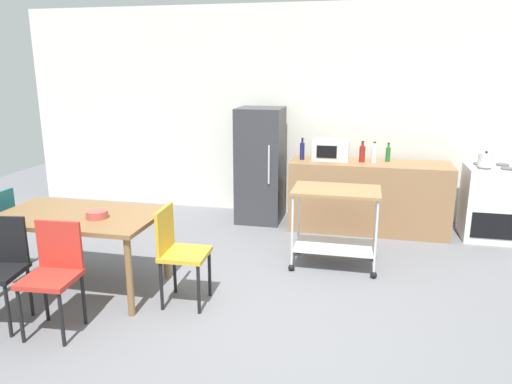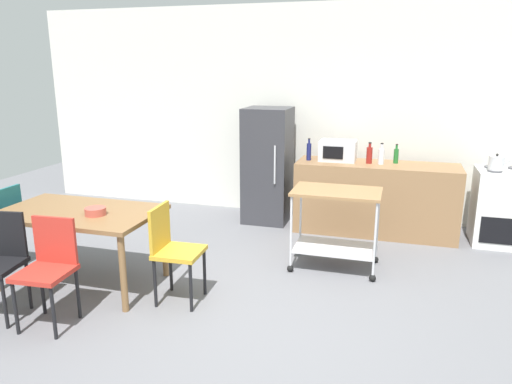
# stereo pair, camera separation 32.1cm
# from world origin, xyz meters

# --- Properties ---
(ground_plane) EXTENTS (12.00, 12.00, 0.00)m
(ground_plane) POSITION_xyz_m (0.00, 0.00, 0.00)
(ground_plane) COLOR slate
(back_wall) EXTENTS (8.40, 0.12, 2.90)m
(back_wall) POSITION_xyz_m (0.00, 3.20, 1.45)
(back_wall) COLOR silver
(back_wall) RESTS_ON ground_plane
(kitchen_counter) EXTENTS (2.00, 0.64, 0.90)m
(kitchen_counter) POSITION_xyz_m (0.90, 2.60, 0.45)
(kitchen_counter) COLOR olive
(kitchen_counter) RESTS_ON ground_plane
(dining_table) EXTENTS (1.50, 0.90, 0.75)m
(dining_table) POSITION_xyz_m (-1.76, 0.23, 0.67)
(dining_table) COLOR brown
(dining_table) RESTS_ON ground_plane
(chair_mustard) EXTENTS (0.42, 0.42, 0.89)m
(chair_mustard) POSITION_xyz_m (-0.75, 0.17, 0.52)
(chair_mustard) COLOR gold
(chair_mustard) RESTS_ON ground_plane
(chair_red) EXTENTS (0.43, 0.43, 0.89)m
(chair_red) POSITION_xyz_m (-1.54, -0.49, 0.52)
(chair_red) COLOR #B72D23
(chair_red) RESTS_ON ground_plane
(stove_oven) EXTENTS (0.60, 0.61, 0.92)m
(stove_oven) POSITION_xyz_m (2.35, 2.62, 0.45)
(stove_oven) COLOR white
(stove_oven) RESTS_ON ground_plane
(refrigerator) EXTENTS (0.60, 0.63, 1.55)m
(refrigerator) POSITION_xyz_m (-0.55, 2.70, 0.78)
(refrigerator) COLOR #333338
(refrigerator) RESTS_ON ground_plane
(kitchen_cart) EXTENTS (0.91, 0.57, 0.85)m
(kitchen_cart) POSITION_xyz_m (0.56, 1.32, 0.57)
(kitchen_cart) COLOR olive
(kitchen_cart) RESTS_ON ground_plane
(bottle_olive_oil) EXTENTS (0.06, 0.06, 0.28)m
(bottle_olive_oil) POSITION_xyz_m (0.03, 2.59, 1.02)
(bottle_olive_oil) COLOR navy
(bottle_olive_oil) RESTS_ON kitchen_counter
(microwave) EXTENTS (0.46, 0.35, 0.26)m
(microwave) POSITION_xyz_m (0.39, 2.67, 1.03)
(microwave) COLOR silver
(microwave) RESTS_ON kitchen_counter
(bottle_sparkling_water) EXTENTS (0.07, 0.07, 0.27)m
(bottle_sparkling_water) POSITION_xyz_m (0.79, 2.59, 1.01)
(bottle_sparkling_water) COLOR maroon
(bottle_sparkling_water) RESTS_ON kitchen_counter
(bottle_soda) EXTENTS (0.07, 0.07, 0.26)m
(bottle_soda) POSITION_xyz_m (0.94, 2.59, 1.00)
(bottle_soda) COLOR silver
(bottle_soda) RESTS_ON kitchen_counter
(bottle_wine) EXTENTS (0.06, 0.06, 0.24)m
(bottle_wine) POSITION_xyz_m (1.11, 2.70, 1.00)
(bottle_wine) COLOR #1E6628
(bottle_wine) RESTS_ON kitchen_counter
(fruit_bowl) EXTENTS (0.19, 0.19, 0.07)m
(fruit_bowl) POSITION_xyz_m (-1.51, 0.16, 0.78)
(fruit_bowl) COLOR #B24C3F
(fruit_bowl) RESTS_ON dining_table
(kettle) EXTENTS (0.24, 0.17, 0.19)m
(kettle) POSITION_xyz_m (2.23, 2.52, 1.00)
(kettle) COLOR silver
(kettle) RESTS_ON stove_oven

